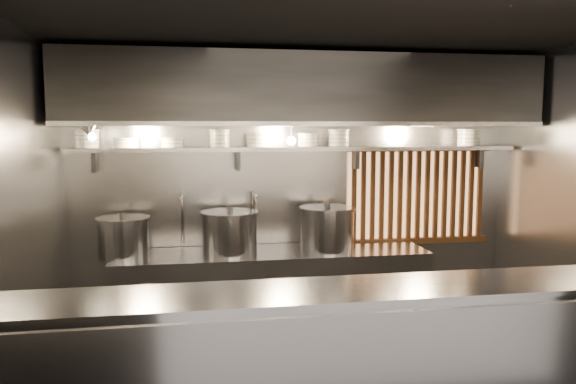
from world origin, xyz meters
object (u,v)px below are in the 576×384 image
object	(u,v)px
stock_pot_left	(124,237)
stock_pot_mid	(230,232)
heat_lamp	(89,130)
pendant_bulb	(291,141)
stock_pot_right	(327,228)

from	to	relation	value
stock_pot_left	stock_pot_mid	bearing A→B (deg)	-0.90
heat_lamp	stock_pot_mid	xyz separation A→B (m)	(1.19, 0.27, -0.96)
pendant_bulb	stock_pot_right	distance (m)	0.92
heat_lamp	pendant_bulb	xyz separation A→B (m)	(1.80, 0.35, -0.11)
pendant_bulb	stock_pot_left	size ratio (longest dim) A/B	0.30
stock_pot_mid	pendant_bulb	bearing A→B (deg)	7.72
stock_pot_right	stock_pot_left	bearing A→B (deg)	178.85
stock_pot_mid	stock_pot_right	xyz separation A→B (m)	(0.94, -0.02, 0.01)
stock_pot_left	stock_pot_mid	world-z (taller)	stock_pot_mid
heat_lamp	stock_pot_left	distance (m)	1.04
pendant_bulb	heat_lamp	bearing A→B (deg)	-169.00
heat_lamp	stock_pot_right	xyz separation A→B (m)	(2.13, 0.24, -0.95)
pendant_bulb	stock_pot_left	bearing A→B (deg)	-177.58
stock_pot_mid	stock_pot_right	world-z (taller)	stock_pot_right
stock_pot_left	stock_pot_right	world-z (taller)	stock_pot_right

